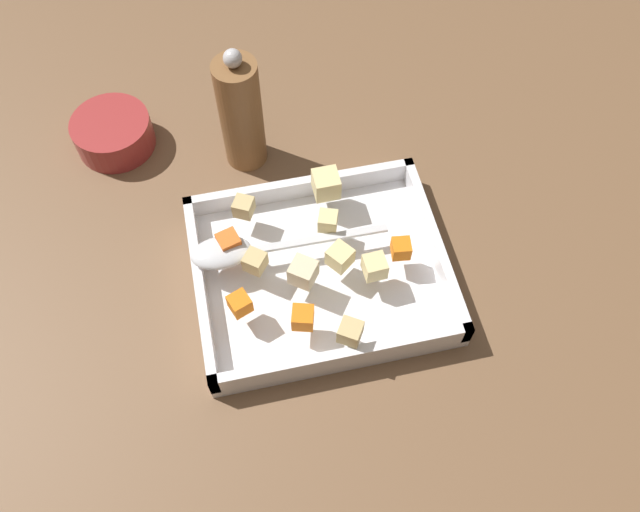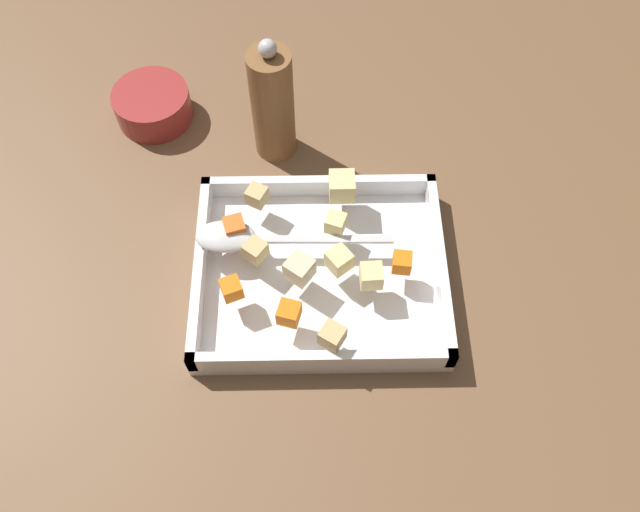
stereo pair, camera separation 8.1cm
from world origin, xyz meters
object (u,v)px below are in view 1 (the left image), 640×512
serving_spoon (232,251)px  small_prep_bowl (113,133)px  baking_dish (320,273)px  pepper_mill (241,113)px

serving_spoon → small_prep_bowl: serving_spoon is taller
baking_dish → small_prep_bowl: size_ratio=2.79×
serving_spoon → small_prep_bowl: bearing=119.9°
serving_spoon → baking_dish: bearing=-15.3°
baking_dish → serving_spoon: 0.12m
serving_spoon → pepper_mill: size_ratio=1.28×
baking_dish → serving_spoon: bearing=-16.2°
baking_dish → serving_spoon: size_ratio=1.25×
pepper_mill → small_prep_bowl: bearing=-18.8°
pepper_mill → small_prep_bowl: size_ratio=1.75×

